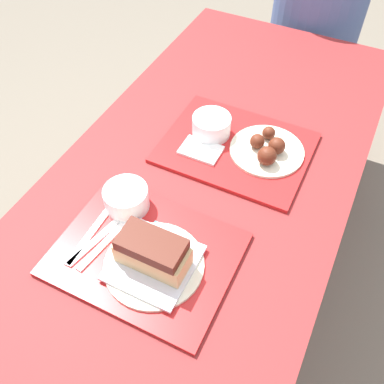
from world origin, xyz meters
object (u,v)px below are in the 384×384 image
(brisket_sandwich_plate, at_px, (153,257))
(person_seated_across, at_px, (319,9))
(bowl_coleslaw_near, at_px, (126,197))
(tray_far, at_px, (236,148))
(bowl_coleslaw_far, at_px, (211,125))
(wings_plate_far, at_px, (267,149))
(tray_near, at_px, (146,254))

(brisket_sandwich_plate, relative_size, person_seated_across, 0.31)
(bowl_coleslaw_near, bearing_deg, tray_far, 63.24)
(person_seated_across, bearing_deg, bowl_coleslaw_near, -96.73)
(bowl_coleslaw_near, relative_size, bowl_coleslaw_far, 1.00)
(tray_far, relative_size, wings_plate_far, 1.97)
(tray_far, bearing_deg, bowl_coleslaw_near, -116.76)
(brisket_sandwich_plate, xyz_separation_m, person_seated_across, (0.00, 1.36, -0.06))
(tray_near, relative_size, brisket_sandwich_plate, 1.80)
(bowl_coleslaw_near, relative_size, person_seated_across, 0.15)
(tray_far, height_order, person_seated_across, person_seated_across)
(tray_far, relative_size, bowl_coleslaw_far, 3.70)
(bowl_coleslaw_far, height_order, wings_plate_far, same)
(bowl_coleslaw_near, relative_size, brisket_sandwich_plate, 0.49)
(tray_near, distance_m, bowl_coleslaw_near, 0.15)
(tray_far, relative_size, person_seated_across, 0.55)
(tray_near, distance_m, tray_far, 0.42)
(tray_near, xyz_separation_m, tray_far, (0.05, 0.41, 0.00))
(tray_far, xyz_separation_m, person_seated_across, (-0.01, 0.93, -0.02))
(tray_near, bearing_deg, bowl_coleslaw_near, 137.66)
(tray_far, distance_m, bowl_coleslaw_near, 0.36)
(tray_near, relative_size, person_seated_across, 0.55)
(bowl_coleslaw_far, distance_m, wings_plate_far, 0.17)
(tray_near, relative_size, bowl_coleslaw_near, 3.70)
(bowl_coleslaw_near, bearing_deg, person_seated_across, 83.27)
(tray_near, distance_m, brisket_sandwich_plate, 0.06)
(brisket_sandwich_plate, height_order, wings_plate_far, brisket_sandwich_plate)
(bowl_coleslaw_near, xyz_separation_m, person_seated_across, (0.15, 1.25, -0.06))
(tray_near, height_order, bowl_coleslaw_near, bowl_coleslaw_near)
(bowl_coleslaw_near, relative_size, wings_plate_far, 0.53)
(bowl_coleslaw_far, bearing_deg, wings_plate_far, -2.12)
(brisket_sandwich_plate, bearing_deg, person_seated_across, 89.79)
(tray_near, bearing_deg, brisket_sandwich_plate, -30.34)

